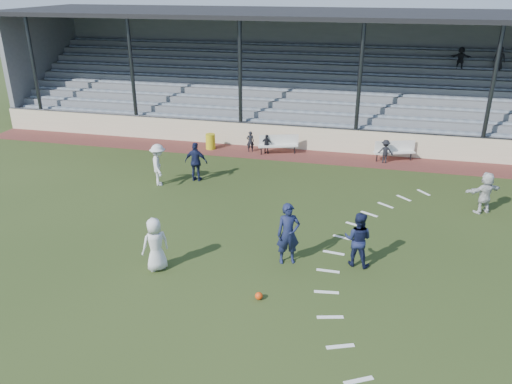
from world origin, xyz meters
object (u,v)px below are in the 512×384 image
trash_bin (210,141)px  player_navy_lead (288,234)px  player_white_lead (155,244)px  football (259,296)px  bench_left (279,143)px  bench_right (395,149)px

trash_bin → player_navy_lead: size_ratio=0.40×
player_white_lead → football: bearing=122.1°
football → player_white_lead: size_ratio=0.13×
bench_left → football: 12.63m
bench_right → football: bench_right is taller
trash_bin → player_navy_lead: player_navy_lead is taller
football → player_navy_lead: size_ratio=0.11×
trash_bin → football: (5.45, -12.38, -0.31)m
bench_left → player_white_lead: 11.75m
bench_right → player_white_lead: (-7.21, -11.95, 0.27)m
bench_right → trash_bin: bearing=163.8°
bench_left → player_navy_lead: (2.29, -10.33, 0.41)m
bench_left → trash_bin: 3.59m
bench_right → trash_bin: size_ratio=2.55×
football → trash_bin: bearing=113.8°
player_navy_lead → bench_left: bearing=81.4°
football → player_white_lead: player_white_lead is taller
player_white_lead → player_navy_lead: bearing=155.0°
bench_right → player_navy_lead: (-3.40, -10.62, 0.41)m
player_white_lead → bench_right: bearing=-165.3°
trash_bin → player_navy_lead: (5.88, -10.23, 0.57)m
trash_bin → player_white_lead: 11.74m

